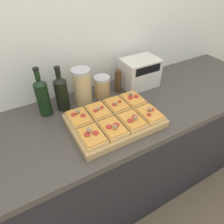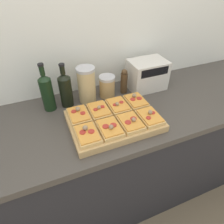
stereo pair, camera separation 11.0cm
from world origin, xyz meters
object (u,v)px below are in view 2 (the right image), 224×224
at_px(wine_bottle, 66,89).
at_px(toaster_oven, 147,75).
at_px(grain_jar_short, 107,86).
at_px(cutting_board, 114,121).
at_px(olive_oil_bottle, 47,92).
at_px(grain_jar_tall, 87,85).
at_px(pepper_mill, 124,81).

distance_m(wine_bottle, toaster_oven, 0.56).
bearing_deg(grain_jar_short, cutting_board, -103.58).
relative_size(cutting_board, olive_oil_bottle, 1.66).
height_order(olive_oil_bottle, toaster_oven, olive_oil_bottle).
bearing_deg(cutting_board, grain_jar_tall, 103.55).
xyz_separation_m(wine_bottle, grain_jar_tall, (0.13, -0.00, 0.00)).
bearing_deg(wine_bottle, grain_jar_short, -0.00).
xyz_separation_m(olive_oil_bottle, grain_jar_short, (0.37, -0.00, -0.05)).
relative_size(wine_bottle, grain_jar_short, 1.92).
bearing_deg(wine_bottle, pepper_mill, -0.00).
height_order(wine_bottle, pepper_mill, wine_bottle).
relative_size(cutting_board, pepper_mill, 2.86).
distance_m(pepper_mill, toaster_oven, 0.17).
distance_m(grain_jar_tall, toaster_oven, 0.43).
distance_m(cutting_board, pepper_mill, 0.34).
bearing_deg(pepper_mill, grain_jar_tall, -180.00).
bearing_deg(olive_oil_bottle, grain_jar_tall, 0.00).
distance_m(olive_oil_bottle, grain_jar_short, 0.38).
distance_m(grain_jar_tall, grain_jar_short, 0.14).
relative_size(cutting_board, wine_bottle, 1.77).
distance_m(olive_oil_bottle, wine_bottle, 0.11).
bearing_deg(wine_bottle, olive_oil_bottle, -180.00).
height_order(olive_oil_bottle, pepper_mill, olive_oil_bottle).
height_order(cutting_board, wine_bottle, wine_bottle).
xyz_separation_m(pepper_mill, toaster_oven, (0.17, -0.00, 0.02)).
distance_m(grain_jar_short, pepper_mill, 0.12).
bearing_deg(olive_oil_bottle, cutting_board, -42.30).
bearing_deg(cutting_board, pepper_mill, 55.95).
bearing_deg(cutting_board, toaster_oven, 37.56).
relative_size(olive_oil_bottle, wine_bottle, 1.07).
bearing_deg(wine_bottle, cutting_board, -54.54).
bearing_deg(toaster_oven, pepper_mill, 179.72).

